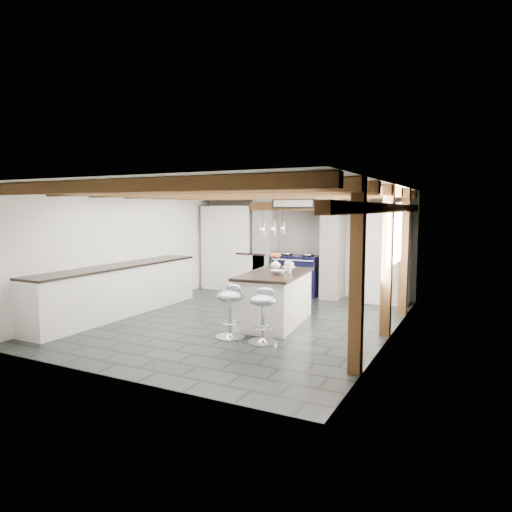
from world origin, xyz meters
The scene contains 6 objects.
ground centered at (0.00, 0.00, 0.00)m, with size 6.00×6.00×0.00m, color black.
room_shell centered at (-0.61, 1.42, 1.07)m, with size 6.00×6.03×6.00m.
range_cooker centered at (0.00, 2.68, 0.47)m, with size 1.00×0.63×0.99m.
kitchen_island centered at (0.60, 0.11, 0.45)m, with size 1.10×1.85×1.16m.
bar_stool_near centered at (0.92, -1.01, 0.50)m, with size 0.43×0.43×0.81m.
bar_stool_far centered at (0.37, -0.99, 0.51)m, with size 0.44×0.44×0.82m.
Camera 1 is at (3.72, -6.80, 1.94)m, focal length 32.00 mm.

